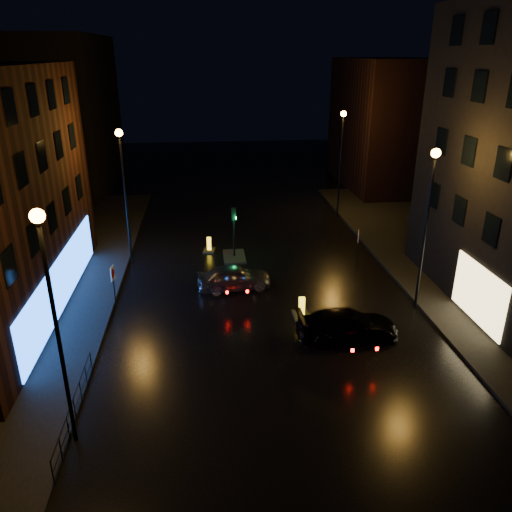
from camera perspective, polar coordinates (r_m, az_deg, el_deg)
The scene contains 16 objects.
ground at distance 20.71m, azimuth 3.63°, elevation -14.90°, with size 120.00×120.00×0.00m, color black.
pavement_right at distance 32.12m, azimuth 26.54°, elevation -2.98°, with size 12.00×44.00×0.15m, color black.
building_far_left at distance 53.14m, azimuth -20.98°, elevation 14.94°, with size 8.00×16.00×14.00m, color black.
building_far_right at distance 51.90m, azimuth 14.70°, elevation 14.39°, with size 8.00×14.00×12.00m, color black.
street_lamp_lnear at distance 16.54m, azimuth -22.36°, elevation -4.33°, with size 0.44×0.44×8.37m.
street_lamp_lfar at distance 31.39m, azimuth -14.92°, elevation 8.76°, with size 0.44×0.44×8.37m.
street_lamp_rnear at distance 25.68m, azimuth 19.13°, elevation 5.36°, with size 0.44×0.44×8.37m.
street_lamp_rfar at distance 40.34m, azimuth 9.73°, elevation 12.06°, with size 0.44×0.44×8.37m.
traffic_signal at distance 32.58m, azimuth -2.51°, elevation 0.65°, with size 1.40×2.40×3.45m.
guard_railing at distance 19.88m, azimuth -20.10°, elevation -15.58°, with size 0.05×6.04×1.00m.
silver_hatchback at distance 28.23m, azimuth -2.51°, elevation -2.45°, with size 1.66×4.13×1.41m, color #929499.
dark_sedan at distance 23.88m, azimuth 10.42°, elevation -7.76°, with size 1.94×4.78×1.39m, color black.
bollard_near at distance 25.60m, azimuth 5.22°, elevation -6.44°, with size 0.83×1.25×1.09m.
bollard_far at distance 33.88m, azimuth -5.37°, elevation 0.91°, with size 0.94×1.23×0.98m.
road_sign_left at distance 26.92m, azimuth -16.04°, elevation -2.30°, with size 0.12×0.55×2.27m.
road_sign_right at distance 31.97m, azimuth 11.58°, elevation 1.92°, with size 0.20×0.52×2.17m.
Camera 1 is at (-3.02, -16.24, 12.50)m, focal length 35.00 mm.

